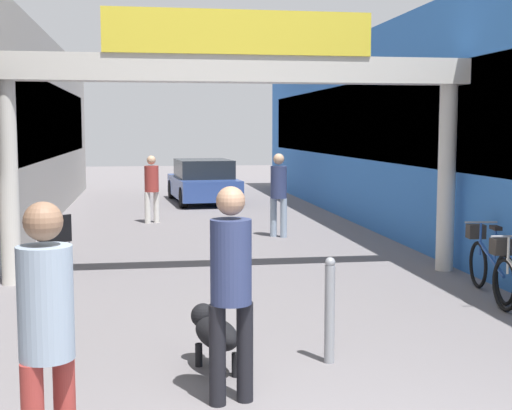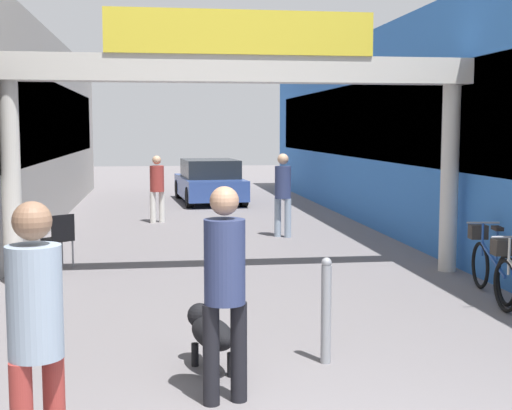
{
  "view_description": "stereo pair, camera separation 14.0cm",
  "coord_description": "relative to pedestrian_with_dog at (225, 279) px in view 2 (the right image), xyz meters",
  "views": [
    {
      "loc": [
        -1.41,
        -3.71,
        2.27
      ],
      "look_at": [
        0.0,
        5.23,
        1.3
      ],
      "focal_mm": 50.0,
      "sensor_mm": 36.0,
      "label": 1
    },
    {
      "loc": [
        -1.27,
        -3.73,
        2.27
      ],
      "look_at": [
        0.0,
        5.23,
        1.3
      ],
      "focal_mm": 50.0,
      "sensor_mm": 36.0,
      "label": 2
    }
  ],
  "objects": [
    {
      "name": "cafe_chair_black_nearer",
      "position": [
        -2.1,
        6.08,
        -0.51
      ],
      "size": [
        0.56,
        0.56,
        0.89
      ],
      "color": "gray",
      "rests_on": "ground_plane"
    },
    {
      "name": "parked_car_blue",
      "position": [
        1.1,
        16.19,
        -0.4
      ],
      "size": [
        2.04,
        4.12,
        1.33
      ],
      "color": "#2D478C",
      "rests_on": "ground_plane"
    },
    {
      "name": "storefront_right",
      "position": [
        5.81,
        9.03,
        1.2
      ],
      "size": [
        3.0,
        26.0,
        4.48
      ],
      "color": "blue",
      "rests_on": "ground_plane"
    },
    {
      "name": "pedestrian_elderly_walking",
      "position": [
        -0.51,
        11.59,
        -0.12
      ],
      "size": [
        0.46,
        0.46,
        1.63
      ],
      "color": "silver",
      "rests_on": "ground_plane"
    },
    {
      "name": "bicycle_blue_farthest",
      "position": [
        3.97,
        3.34,
        -0.61
      ],
      "size": [
        0.46,
        1.68,
        0.98
      ],
      "color": "black",
      "rests_on": "ground_plane"
    },
    {
      "name": "pedestrian_companion",
      "position": [
        -1.3,
        -1.25,
        0.02
      ],
      "size": [
        0.48,
        0.48,
        1.84
      ],
      "color": "#99332D",
      "rests_on": "ground_plane"
    },
    {
      "name": "dog_on_leash",
      "position": [
        -0.06,
        0.85,
        -0.68
      ],
      "size": [
        0.52,
        0.83,
        0.58
      ],
      "color": "black",
      "rests_on": "ground_plane"
    },
    {
      "name": "pedestrian_carrying_crate",
      "position": [
        2.09,
        8.91,
        -0.04
      ],
      "size": [
        0.48,
        0.48,
        1.76
      ],
      "color": "#8C9EB2",
      "rests_on": "ground_plane"
    },
    {
      "name": "bollard_post_metal",
      "position": [
        1.07,
        0.87,
        -0.52
      ],
      "size": [
        0.1,
        0.1,
        1.04
      ],
      "color": "gray",
      "rests_on": "ground_plane"
    },
    {
      "name": "pedestrian_with_dog",
      "position": [
        0.0,
        0.0,
        0.0
      ],
      "size": [
        0.4,
        0.4,
        1.81
      ],
      "color": "black",
      "rests_on": "ground_plane"
    },
    {
      "name": "arcade_sign_gateway",
      "position": [
        0.72,
        4.99,
        1.78
      ],
      "size": [
        7.4,
        0.47,
        3.99
      ],
      "color": "beige",
      "rests_on": "ground_plane"
    }
  ]
}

